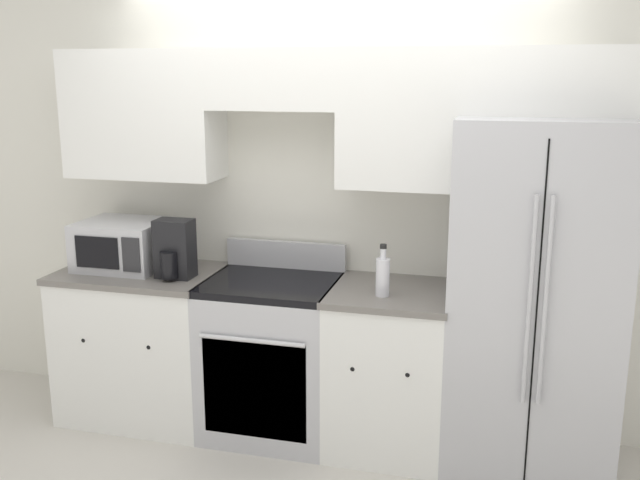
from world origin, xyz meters
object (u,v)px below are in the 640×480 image
Objects in this scene: refrigerator at (534,297)px; bottle at (383,276)px; oven_range at (272,356)px; microwave at (123,245)px.

bottle is at bearing -168.09° from refrigerator.
oven_range is at bearing -178.01° from refrigerator.
bottle is (0.65, -0.11, 0.56)m from oven_range.
microwave is 1.77× the size of bottle.
refrigerator is at bearing 0.29° from microwave.
microwave is (-0.93, 0.04, 0.59)m from oven_range.
oven_range is at bearing -2.28° from microwave.
microwave is at bearing 174.62° from bottle.
bottle is (1.58, -0.15, -0.03)m from microwave.
refrigerator is 6.64× the size of bottle.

